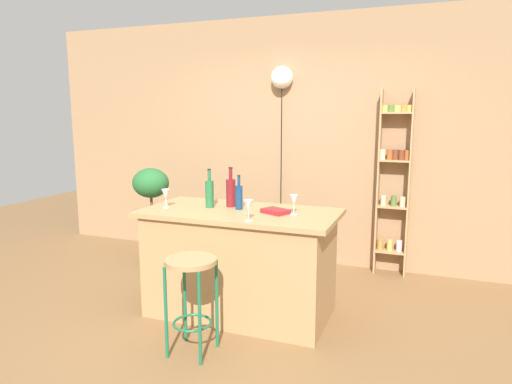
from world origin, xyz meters
The scene contains 15 objects.
ground centered at (0.00, 0.00, 0.00)m, with size 12.00×12.00×0.00m, color brown.
back_wall centered at (0.00, 1.95, 1.40)m, with size 6.40×0.10×2.80m, color #997551.
kitchen_counter centered at (0.00, 0.30, 0.46)m, with size 1.65×0.83×0.91m.
bar_stool centered at (-0.06, -0.45, 0.53)m, with size 0.37×0.37×0.71m.
spice_shelf centered at (1.13, 1.80, 1.04)m, with size 0.33×0.15×1.97m.
plant_stool centered at (-1.47, 1.18, 0.19)m, with size 0.28×0.28×0.38m, color #2D2823.
potted_plant centered at (-1.47, 1.18, 0.83)m, with size 0.42×0.38×0.74m.
bottle_spirits_clear centered at (-0.30, 0.33, 1.04)m, with size 0.07×0.07×0.34m.
bottle_vinegar centered at (-0.03, 0.35, 1.02)m, with size 0.06×0.06×0.30m.
bottle_olive_oil centered at (-0.14, 0.43, 1.05)m, with size 0.08×0.08×0.35m.
wine_glass_left centered at (0.47, 0.31, 1.03)m, with size 0.07×0.07×0.16m.
wine_glass_center centered at (0.21, -0.03, 1.03)m, with size 0.07×0.07×0.16m.
wine_glass_right centered at (-0.65, 0.18, 1.03)m, with size 0.07×0.07×0.16m.
cookbook centered at (0.31, 0.31, 0.93)m, with size 0.21×0.15×0.04m, color maroon.
pendant_globe_light centered at (-0.13, 1.84, 2.10)m, with size 0.25×0.25×2.24m.
Camera 1 is at (1.48, -3.18, 1.72)m, focal length 32.14 mm.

